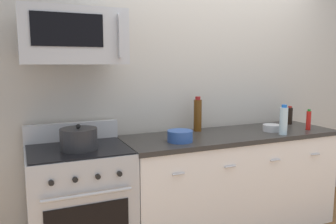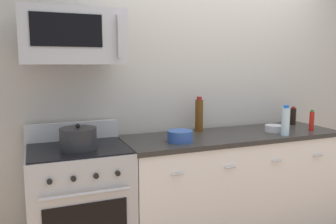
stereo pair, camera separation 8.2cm
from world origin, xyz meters
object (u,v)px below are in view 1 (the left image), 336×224
object	(u,v)px
stockpot	(79,139)
bottle_hot_sauce_red	(309,120)
range_oven	(80,205)
bottle_soy_sauce_dark	(290,116)
bottle_wine_amber	(198,115)
microwave	(73,37)
bottle_water_clear	(284,120)
bowl_blue_mixing	(180,136)
bowl_steel_prep	(272,128)

from	to	relation	value
stockpot	bottle_hot_sauce_red	bearing A→B (deg)	-2.94
range_oven	bottle_soy_sauce_dark	xyz separation A→B (m)	(2.21, 0.15, 0.54)
range_oven	bottle_wine_amber	bearing A→B (deg)	10.62
microwave	bottle_water_clear	xyz separation A→B (m)	(1.77, -0.28, -0.70)
microwave	stockpot	xyz separation A→B (m)	(-0.00, -0.10, -0.75)
stockpot	bowl_blue_mixing	bearing A→B (deg)	-4.35
microwave	bottle_water_clear	size ratio (longest dim) A/B	2.75
bottle_wine_amber	stockpot	bearing A→B (deg)	-166.83
range_oven	bowl_steel_prep	size ratio (longest dim) A/B	6.36
bottle_water_clear	bowl_blue_mixing	bearing A→B (deg)	172.81
bottle_soy_sauce_dark	bottle_wine_amber	distance (m)	1.07
range_oven	bowl_blue_mixing	world-z (taller)	range_oven
microwave	bottle_soy_sauce_dark	size ratio (longest dim) A/B	3.88
bowl_steel_prep	bottle_water_clear	bearing A→B (deg)	-94.05
microwave	bottle_soy_sauce_dark	world-z (taller)	microwave
microwave	bowl_blue_mixing	xyz separation A→B (m)	(0.80, -0.16, -0.78)
range_oven	bottle_water_clear	xyz separation A→B (m)	(1.77, -0.24, 0.58)
bottle_hot_sauce_red	bowl_blue_mixing	xyz separation A→B (m)	(-1.35, 0.05, -0.05)
stockpot	bottle_wine_amber	bearing A→B (deg)	13.17
microwave	bowl_steel_prep	world-z (taller)	microwave
bowl_blue_mixing	bowl_steel_prep	bearing A→B (deg)	2.33
range_oven	microwave	world-z (taller)	microwave
range_oven	bottle_soy_sauce_dark	distance (m)	2.28
bottle_water_clear	stockpot	size ratio (longest dim) A/B	0.99
bowl_steel_prep	stockpot	xyz separation A→B (m)	(-1.79, 0.02, 0.05)
range_oven	microwave	size ratio (longest dim) A/B	1.44
bottle_hot_sauce_red	bowl_steel_prep	size ratio (longest dim) A/B	1.19
microwave	bottle_hot_sauce_red	size ratio (longest dim) A/B	3.72
bottle_hot_sauce_red	bowl_blue_mixing	bearing A→B (deg)	177.91
bowl_blue_mixing	bowl_steel_prep	xyz separation A→B (m)	(0.98, 0.04, -0.02)
bottle_water_clear	stockpot	xyz separation A→B (m)	(-1.77, 0.18, -0.05)
bowl_steel_prep	bottle_hot_sauce_red	bearing A→B (deg)	-13.75
bottle_water_clear	stockpot	distance (m)	1.78
bowl_blue_mixing	bowl_steel_prep	size ratio (longest dim) A/B	1.25
bottle_soy_sauce_dark	stockpot	size ratio (longest dim) A/B	0.70
bowl_blue_mixing	bottle_wine_amber	bearing A→B (deg)	43.89
range_oven	microwave	xyz separation A→B (m)	(0.00, 0.04, 1.28)
bottle_wine_amber	stockpot	world-z (taller)	bottle_wine_amber
bottle_hot_sauce_red	stockpot	distance (m)	2.15
bottle_water_clear	bowl_steel_prep	size ratio (longest dim) A/B	1.61
bottle_wine_amber	bowl_blue_mixing	size ratio (longest dim) A/B	1.56
bottle_soy_sauce_dark	stockpot	xyz separation A→B (m)	(-2.21, -0.21, -0.01)
bowl_blue_mixing	stockpot	world-z (taller)	stockpot
bottle_water_clear	bottle_hot_sauce_red	bearing A→B (deg)	11.04
microwave	bottle_hot_sauce_red	distance (m)	2.28
bowl_blue_mixing	microwave	bearing A→B (deg)	168.79
bowl_steel_prep	microwave	bearing A→B (deg)	176.18
microwave	bottle_hot_sauce_red	xyz separation A→B (m)	(2.15, -0.21, -0.74)
bottle_soy_sauce_dark	bowl_blue_mixing	xyz separation A→B (m)	(-1.41, -0.27, -0.04)
microwave	bottle_wine_amber	bearing A→B (deg)	8.44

